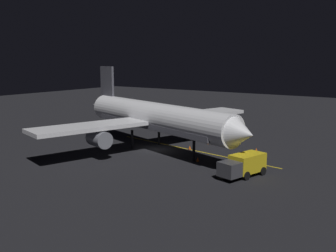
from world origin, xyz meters
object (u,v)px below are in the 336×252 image
Objects in this scene: traffic_cone_near_right at (209,142)px; traffic_cone_near_left at (256,150)px; airliner at (153,118)px; traffic_cone_far at (198,160)px; catering_truck at (197,128)px; traffic_cone_under_wing at (190,148)px; ground_crew_worker at (239,160)px; baggage_truck at (244,165)px.

traffic_cone_near_left is at bearing 85.81° from traffic_cone_near_right.
airliner is 9.69m from traffic_cone_far.
traffic_cone_near_left is 9.67m from traffic_cone_far.
airliner reaches higher than traffic_cone_near_left.
traffic_cone_near_left is (4.57, 11.91, -1.04)m from catering_truck.
traffic_cone_near_left is at bearing 116.01° from traffic_cone_under_wing.
traffic_cone_near_right is at bearing -134.75° from ground_crew_worker.
traffic_cone_far is at bearing 40.32° from traffic_cone_under_wing.
airliner is at bearing -107.15° from baggage_truck.
traffic_cone_near_right is at bearing -94.19° from traffic_cone_near_left.
baggage_truck is 3.47× the size of ground_crew_worker.
airliner is 62.54× the size of traffic_cone_under_wing.
traffic_cone_near_left is 1.00× the size of traffic_cone_under_wing.
traffic_cone_under_wing is at bearing -5.98° from traffic_cone_near_right.
traffic_cone_under_wing is at bearing 24.50° from catering_truck.
traffic_cone_near_right is (-7.10, 4.73, -4.12)m from airliner.
baggage_truck is 10.98× the size of traffic_cone_far.
catering_truck is (-11.12, 0.39, -3.08)m from airliner.
catering_truck is at bearing -132.77° from traffic_cone_near_right.
traffic_cone_near_right and traffic_cone_under_wing have the same top height.
baggage_truck is at bearing 42.28° from traffic_cone_near_right.
baggage_truck is 10.98× the size of traffic_cone_under_wing.
traffic_cone_far is (4.95, 4.20, 0.00)m from traffic_cone_under_wing.
catering_truck is (-15.92, -15.16, 0.07)m from baggage_truck.
traffic_cone_near_left is (-6.55, 12.30, -4.12)m from airliner.
traffic_cone_under_wing is at bearing -139.68° from traffic_cone_far.
airliner is 11.54m from catering_truck.
baggage_truck reaches higher than traffic_cone_far.
traffic_cone_under_wing is at bearing -123.32° from baggage_truck.
traffic_cone_near_left is (-11.35, -3.25, -0.97)m from baggage_truck.
catering_truck reaches higher than baggage_truck.
airliner is at bearing -105.37° from traffic_cone_far.
traffic_cone_far is (0.55, -5.22, -0.64)m from ground_crew_worker.
ground_crew_worker is 10.42m from traffic_cone_under_wing.
baggage_truck is at bearing 31.74° from ground_crew_worker.
ground_crew_worker is (-3.03, -1.87, -0.33)m from baggage_truck.
traffic_cone_near_left is 1.00× the size of traffic_cone_near_right.
traffic_cone_near_right is 1.00× the size of traffic_cone_under_wing.
baggage_truck reaches higher than traffic_cone_near_right.
catering_truck is 10.49× the size of traffic_cone_near_right.
traffic_cone_far is at bearing -109.24° from baggage_truck.
catering_truck is at bearing -110.99° from traffic_cone_near_left.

